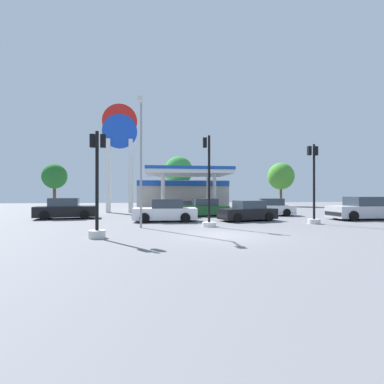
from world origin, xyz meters
name	(u,v)px	position (x,y,z in m)	size (l,w,h in m)	color
ground_plane	(223,235)	(0.00, 0.00, 0.00)	(90.00, 90.00, 0.00)	slate
gas_station	(182,192)	(0.13, 22.46, 2.01)	(10.69, 13.55, 4.43)	#ADA89E
station_pole_sign	(120,145)	(-6.61, 16.22, 6.67)	(3.41, 0.56, 10.76)	white
car_0	(204,208)	(0.88, 10.74, 0.66)	(4.16, 2.07, 1.45)	black
car_1	(165,211)	(-2.42, 6.61, 0.69)	(4.29, 2.05, 1.51)	black
car_2	(66,209)	(-9.77, 9.73, 0.70)	(4.56, 2.52, 1.55)	black
car_3	(248,212)	(3.23, 6.34, 0.63)	(4.19, 2.52, 1.40)	black
car_4	(362,209)	(11.73, 6.17, 0.75)	(4.67, 2.21, 1.66)	black
car_6	(270,208)	(6.68, 10.80, 0.66)	(4.36, 2.64, 1.46)	black
traffic_signal_0	(314,195)	(6.75, 4.04, 1.77)	(0.75, 0.75, 4.97)	silver
traffic_signal_1	(209,199)	(-0.07, 3.32, 1.56)	(0.78, 0.78, 5.21)	silver
traffic_signal_2	(97,200)	(-5.55, -0.20, 1.61)	(0.71, 0.71, 4.55)	silver
tree_0	(54,177)	(-16.14, 26.40, 4.07)	(3.11, 3.11, 5.72)	brown
tree_1	(178,171)	(0.02, 26.48, 4.97)	(3.87, 3.87, 6.96)	brown
tree_2	(281,176)	(15.16, 27.37, 4.39)	(3.83, 3.83, 6.37)	brown
corner_streetlamp	(141,152)	(-3.88, 3.03, 4.15)	(0.24, 1.48, 6.90)	gray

